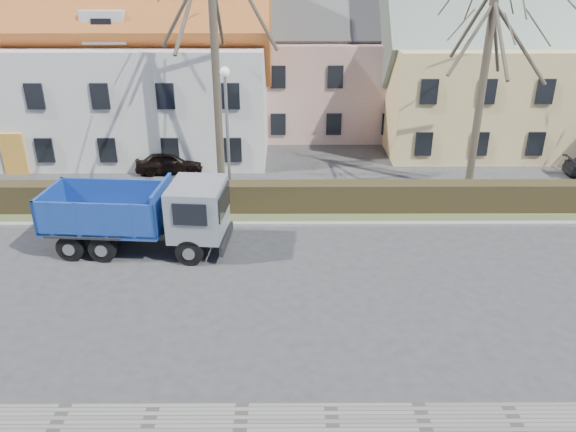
{
  "coord_description": "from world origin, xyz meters",
  "views": [
    {
      "loc": [
        1.1,
        -16.92,
        10.26
      ],
      "look_at": [
        1.19,
        2.04,
        1.6
      ],
      "focal_mm": 35.0,
      "sensor_mm": 36.0,
      "label": 1
    }
  ],
  "objects_px": {
    "dump_truck": "(131,215)",
    "parked_car_a": "(170,162)",
    "streetlight": "(228,137)",
    "cart_frame": "(124,228)"
  },
  "relations": [
    {
      "from": "dump_truck",
      "to": "parked_car_a",
      "type": "xyz_separation_m",
      "value": [
        -0.22,
        8.63,
        -0.83
      ]
    },
    {
      "from": "dump_truck",
      "to": "parked_car_a",
      "type": "relative_size",
      "value": 2.04
    },
    {
      "from": "dump_truck",
      "to": "cart_frame",
      "type": "xyz_separation_m",
      "value": [
        -0.71,
        1.17,
        -1.11
      ]
    },
    {
      "from": "dump_truck",
      "to": "cart_frame",
      "type": "height_order",
      "value": "dump_truck"
    },
    {
      "from": "cart_frame",
      "to": "parked_car_a",
      "type": "relative_size",
      "value": 0.2
    },
    {
      "from": "streetlight",
      "to": "parked_car_a",
      "type": "bearing_deg",
      "value": 130.55
    },
    {
      "from": "streetlight",
      "to": "parked_car_a",
      "type": "relative_size",
      "value": 1.79
    },
    {
      "from": "streetlight",
      "to": "parked_car_a",
      "type": "xyz_separation_m",
      "value": [
        -3.56,
        4.16,
        -2.55
      ]
    },
    {
      "from": "dump_truck",
      "to": "parked_car_a",
      "type": "height_order",
      "value": "dump_truck"
    },
    {
      "from": "parked_car_a",
      "to": "streetlight",
      "type": "bearing_deg",
      "value": -145.87
    }
  ]
}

